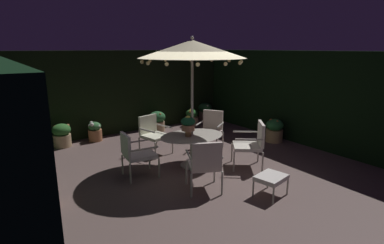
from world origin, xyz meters
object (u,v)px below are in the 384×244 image
object	(u,v)px
ottoman_footrest	(271,178)
potted_plant_right_near	(62,135)
potted_plant_back_right	(95,131)
potted_plant_front_corner	(46,191)
patio_chair_north	(153,132)
patio_chair_southeast	(252,142)
patio_chair_northeast	(135,152)
patio_dining_table	(192,141)
potted_plant_right_far	(205,112)
patio_chair_east	(205,162)
patio_umbrella	(192,49)
centerpiece_planter	(188,124)
patio_chair_south	(211,127)
potted_plant_left_near	(274,130)
potted_plant_left_far	(192,118)
potted_plant_back_left	(21,176)
potted_plant_back_center	(157,121)

from	to	relation	value
ottoman_footrest	potted_plant_right_near	xyz separation A→B (m)	(-2.42, 5.03, -0.01)
potted_plant_back_right	potted_plant_front_corner	bearing A→B (deg)	-118.90
patio_chair_north	patio_chair_southeast	distance (m)	2.47
patio_chair_north	patio_chair_southeast	size ratio (longest dim) A/B	0.92
patio_chair_northeast	potted_plant_front_corner	xyz separation A→B (m)	(-1.72, -0.33, -0.23)
patio_dining_table	potted_plant_right_far	size ratio (longest dim) A/B	2.25
patio_chair_north	patio_chair_east	size ratio (longest dim) A/B	0.94
patio_umbrella	centerpiece_planter	xyz separation A→B (m)	(-0.13, -0.04, -1.55)
patio_chair_south	potted_plant_left_near	size ratio (longest dim) A/B	1.53
potted_plant_right_far	centerpiece_planter	bearing A→B (deg)	-131.66
patio_chair_north	potted_plant_right_far	distance (m)	3.72
patio_chair_southeast	potted_plant_left_far	size ratio (longest dim) A/B	1.80
patio_chair_southeast	ottoman_footrest	world-z (taller)	patio_chair_southeast
patio_dining_table	patio_umbrella	xyz separation A→B (m)	(-0.00, -0.00, 1.97)
potted_plant_right_far	potted_plant_left_near	xyz separation A→B (m)	(0.11, -3.09, -0.01)
potted_plant_left_far	potted_plant_right_far	world-z (taller)	potted_plant_right_far
patio_chair_east	potted_plant_left_far	world-z (taller)	patio_chair_east
centerpiece_planter	potted_plant_back_left	bearing A→B (deg)	167.97
potted_plant_back_left	patio_chair_northeast	bearing A→B (deg)	-14.09
patio_dining_table	potted_plant_left_near	world-z (taller)	patio_dining_table
centerpiece_planter	patio_chair_south	size ratio (longest dim) A/B	0.46
patio_dining_table	patio_chair_north	world-z (taller)	patio_chair_north
patio_chair_northeast	ottoman_footrest	world-z (taller)	patio_chair_northeast
patio_umbrella	potted_plant_right_near	size ratio (longest dim) A/B	4.48
ottoman_footrest	potted_plant_right_far	world-z (taller)	potted_plant_right_far
ottoman_footrest	potted_plant_back_center	xyz separation A→B (m)	(0.42, 5.01, -0.00)
patio_chair_east	potted_plant_right_far	xyz separation A→B (m)	(3.35, 4.46, -0.24)
potted_plant_left_far	potted_plant_back_right	size ratio (longest dim) A/B	0.99
patio_umbrella	potted_plant_front_corner	bearing A→B (deg)	-176.27
ottoman_footrest	potted_plant_back_left	bearing A→B (deg)	144.30
patio_chair_northeast	potted_plant_left_far	xyz separation A→B (m)	(3.33, 2.84, -0.26)
potted_plant_back_right	potted_plant_right_far	bearing A→B (deg)	2.60
potted_plant_back_center	centerpiece_planter	bearing A→B (deg)	-106.15
potted_plant_back_right	potted_plant_right_far	world-z (taller)	potted_plant_right_far
potted_plant_back_right	ottoman_footrest	bearing A→B (deg)	-73.14
potted_plant_left_far	patio_chair_southeast	bearing A→B (deg)	-104.66
patio_dining_table	patio_chair_east	size ratio (longest dim) A/B	1.49
potted_plant_right_near	patio_chair_northeast	bearing A→B (deg)	-74.95
potted_plant_back_left	potted_plant_back_right	distance (m)	3.23
potted_plant_back_center	potted_plant_left_far	bearing A→B (deg)	-2.83
patio_chair_north	potted_plant_back_right	bearing A→B (deg)	116.01
patio_umbrella	patio_chair_north	world-z (taller)	patio_umbrella
patio_chair_southeast	potted_plant_back_center	world-z (taller)	patio_chair_southeast
patio_umbrella	potted_plant_back_right	distance (m)	4.01
potted_plant_back_right	potted_plant_back_left	bearing A→B (deg)	-130.48
potted_plant_left_far	potted_plant_left_near	bearing A→B (deg)	-72.23
patio_dining_table	patio_chair_south	world-z (taller)	patio_chair_south
potted_plant_back_right	patio_chair_east	bearing A→B (deg)	-81.20
potted_plant_front_corner	potted_plant_left_near	bearing A→B (deg)	3.66
patio_chair_southeast	potted_plant_right_near	distance (m)	4.98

